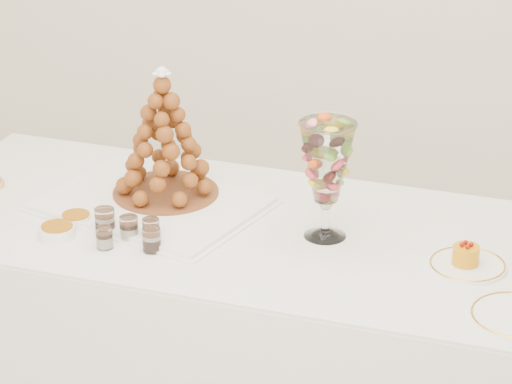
# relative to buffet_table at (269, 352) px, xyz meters

# --- Properties ---
(buffet_table) EXTENTS (2.17, 0.98, 0.80)m
(buffet_table) POSITION_rel_buffet_table_xyz_m (0.00, 0.00, 0.00)
(buffet_table) COLOR white
(buffet_table) RESTS_ON ground
(lace_tray) EXTENTS (0.70, 0.61, 0.02)m
(lace_tray) POSITION_rel_buffet_table_xyz_m (-0.37, 0.06, 0.41)
(lace_tray) COLOR white
(lace_tray) RESTS_ON buffet_table
(macaron_vase) EXTENTS (0.15, 0.15, 0.34)m
(macaron_vase) POSITION_rel_buffet_table_xyz_m (0.16, 0.01, 0.62)
(macaron_vase) COLOR white
(macaron_vase) RESTS_ON buffet_table
(cake_plate) EXTENTS (0.21, 0.21, 0.01)m
(cake_plate) POSITION_rel_buffet_table_xyz_m (0.56, -0.07, 0.41)
(cake_plate) COLOR white
(cake_plate) RESTS_ON buffet_table
(verrine_a) EXTENTS (0.06, 0.06, 0.08)m
(verrine_a) POSITION_rel_buffet_table_xyz_m (-0.44, -0.14, 0.44)
(verrine_a) COLOR white
(verrine_a) RESTS_ON buffet_table
(verrine_b) EXTENTS (0.06, 0.06, 0.07)m
(verrine_b) POSITION_rel_buffet_table_xyz_m (-0.36, -0.15, 0.44)
(verrine_b) COLOR white
(verrine_b) RESTS_ON buffet_table
(verrine_c) EXTENTS (0.06, 0.06, 0.06)m
(verrine_c) POSITION_rel_buffet_table_xyz_m (-0.30, -0.14, 0.43)
(verrine_c) COLOR white
(verrine_c) RESTS_ON buffet_table
(verrine_d) EXTENTS (0.05, 0.05, 0.06)m
(verrine_d) POSITION_rel_buffet_table_xyz_m (-0.41, -0.22, 0.43)
(verrine_d) COLOR white
(verrine_d) RESTS_ON buffet_table
(verrine_e) EXTENTS (0.05, 0.05, 0.07)m
(verrine_e) POSITION_rel_buffet_table_xyz_m (-0.28, -0.20, 0.44)
(verrine_e) COLOR white
(verrine_e) RESTS_ON buffet_table
(ramekin_back) EXTENTS (0.09, 0.09, 0.03)m
(ramekin_back) POSITION_rel_buffet_table_xyz_m (-0.54, -0.10, 0.42)
(ramekin_back) COLOR white
(ramekin_back) RESTS_ON buffet_table
(ramekin_front) EXTENTS (0.10, 0.10, 0.03)m
(ramekin_front) POSITION_rel_buffet_table_xyz_m (-0.56, -0.19, 0.42)
(ramekin_front) COLOR white
(ramekin_front) RESTS_ON buffet_table
(croquembouche) EXTENTS (0.34, 0.34, 0.39)m
(croquembouche) POSITION_rel_buffet_table_xyz_m (-0.35, 0.12, 0.61)
(croquembouche) COLOR brown
(croquembouche) RESTS_ON lace_tray
(mousse_cake) EXTENTS (0.07, 0.07, 0.06)m
(mousse_cake) POSITION_rel_buffet_table_xyz_m (0.56, -0.07, 0.44)
(mousse_cake) COLOR orange
(mousse_cake) RESTS_ON cake_plate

